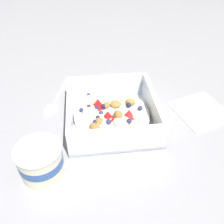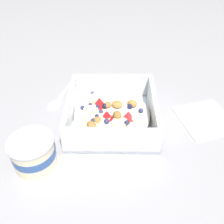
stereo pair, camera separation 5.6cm
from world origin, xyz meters
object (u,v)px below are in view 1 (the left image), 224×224
(fruit_bowl, at_px, (112,115))
(yogurt_cup, at_px, (40,160))
(folded_napkin, at_px, (201,110))
(spoon, at_px, (53,102))

(fruit_bowl, distance_m, yogurt_cup, 0.19)
(fruit_bowl, bearing_deg, yogurt_cup, 39.98)
(fruit_bowl, relative_size, folded_napkin, 1.65)
(spoon, xyz_separation_m, folded_napkin, (-0.36, 0.07, -0.00))
(fruit_bowl, xyz_separation_m, spoon, (0.14, -0.09, -0.02))
(yogurt_cup, height_order, folded_napkin, yogurt_cup)
(yogurt_cup, distance_m, folded_napkin, 0.39)
(fruit_bowl, bearing_deg, spoon, -31.46)
(fruit_bowl, height_order, spoon, fruit_bowl)
(fruit_bowl, height_order, folded_napkin, fruit_bowl)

